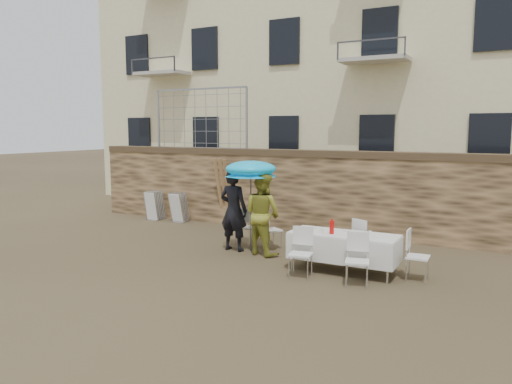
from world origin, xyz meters
The scene contains 18 objects.
ground centered at (0.00, 0.00, 0.00)m, with size 80.00×80.00×0.00m, color brown.
stone_wall centered at (0.00, 5.00, 1.10)m, with size 13.00×0.50×2.20m, color brown.
apartment_building centered at (0.00, 12.00, 7.50)m, with size 20.00×8.00×15.00m, color beige.
chain_link_fence centered at (-3.00, 5.00, 3.10)m, with size 3.20×0.06×1.80m, color gray, non-canonical shape.
man_suit centered at (-0.16, 2.15, 0.95)m, with size 0.69×0.45×1.90m, color black.
woman_dress centered at (0.59, 2.15, 0.92)m, with size 0.90×0.70×1.85m, color gold.
umbrella centered at (0.24, 2.25, 1.85)m, with size 1.21×1.21×1.96m.
couple_chair_left centered at (-0.16, 2.70, 0.48)m, with size 0.48×0.48×0.96m, color white, non-canonical shape.
couple_chair_right centered at (0.54, 2.70, 0.48)m, with size 0.48×0.48×0.96m, color white, non-canonical shape.
banquet_table centered at (2.65, 1.66, 0.73)m, with size 2.10×0.85×0.78m.
soda_bottle centered at (2.45, 1.51, 0.91)m, with size 0.09×0.09×0.26m, color red.
table_chair_front_left centered at (2.05, 0.91, 0.48)m, with size 0.48×0.48×0.96m, color white, non-canonical shape.
table_chair_front_right centered at (3.15, 0.91, 0.48)m, with size 0.48×0.48×0.96m, color white, non-canonical shape.
table_chair_back centered at (2.85, 2.46, 0.48)m, with size 0.48×0.48×0.96m, color white, non-canonical shape.
table_chair_side centered at (4.05, 1.76, 0.48)m, with size 0.48×0.48×0.96m, color white, non-canonical shape.
chair_stack_left centered at (-4.31, 4.56, 0.46)m, with size 0.46×0.55×0.92m, color white, non-canonical shape.
chair_stack_right centered at (-3.41, 4.56, 0.46)m, with size 0.46×0.47×0.92m, color white, non-canonical shape.
wood_planks centered at (-1.81, 4.63, 1.00)m, with size 0.70×0.20×2.00m, color #A37749, non-canonical shape.
Camera 1 is at (5.65, -7.63, 2.83)m, focal length 35.00 mm.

